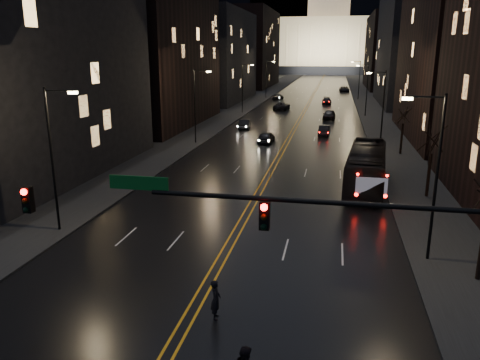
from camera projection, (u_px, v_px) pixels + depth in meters
The scene contains 33 objects.
ground at pixel (173, 347), 18.01m from camera, with size 900.00×900.00×0.00m, color black.
road at pixel (316, 90), 140.91m from camera, with size 20.00×320.00×0.02m, color black.
sidewalk_left at pixel (270, 89), 143.55m from camera, with size 8.00×320.00×0.16m, color black.
sidewalk_right at pixel (364, 90), 138.23m from camera, with size 8.00×320.00×0.16m, color black.
center_line at pixel (316, 90), 140.90m from camera, with size 0.62×320.00×0.01m, color orange.
building_left_near at pixel (20, 51), 39.89m from camera, with size 12.00×28.00×22.00m, color black.
building_left_mid at pixel (156, 31), 69.35m from camera, with size 12.00×30.00×28.00m, color black.
building_left_far at pixel (218, 56), 106.33m from camera, with size 12.00×34.00×20.00m, color black.
building_left_dist at pixel (254, 49), 151.18m from camera, with size 12.00×40.00×24.00m, color black.
building_right_mid at pixel (413, 42), 97.55m from camera, with size 12.00×34.00×26.00m, color black.
building_right_dist at pixel (388, 52), 143.46m from camera, with size 12.00×40.00×22.00m, color black.
capitol at pixel (327, 40), 249.82m from camera, with size 90.00×50.00×58.50m.
traffic_signal at pixel (336, 234), 15.53m from camera, with size 17.29×0.45×7.00m.
streetlamp_right_near at pixel (434, 170), 24.06m from camera, with size 2.13×0.25×9.00m.
streetlamp_left_near at pixel (54, 153), 28.17m from camera, with size 2.13×0.25×9.00m.
streetlamp_right_mid at pixel (382, 106), 52.42m from camera, with size 2.13×0.25×9.00m.
streetlamp_left_mid at pixel (196, 102), 56.53m from camera, with size 2.13×0.25×9.00m.
streetlamp_right_far at pixel (366, 87), 80.78m from camera, with size 2.13×0.25×9.00m.
streetlamp_left_far at pixel (243, 85), 84.90m from camera, with size 2.13×0.25×9.00m.
streetlamp_right_dist at pixel (359, 78), 109.15m from camera, with size 2.13×0.25×9.00m.
streetlamp_left_dist at pixel (267, 77), 113.26m from camera, with size 2.13×0.25×9.00m.
tree_right_mid at pixel (432, 141), 35.13m from camera, with size 2.40×2.40×6.65m.
tree_right_far at pixel (404, 114), 50.26m from camera, with size 2.40×2.40×6.65m.
bus at pixel (366, 167), 38.80m from camera, with size 2.87×12.27×3.42m, color black.
oncoming_car_a at pixel (266, 137), 58.04m from camera, with size 1.73×4.31×1.47m, color black.
oncoming_car_b at pixel (245, 124), 68.58m from camera, with size 1.51×4.34×1.43m, color black.
oncoming_car_c at pixel (282, 106), 91.43m from camera, with size 2.48×5.38×1.50m, color black.
oncoming_car_d at pixel (278, 97), 110.43m from camera, with size 1.93×4.76×1.38m, color black.
receding_car_a at pixel (324, 131), 63.37m from camera, with size 1.41×4.05×1.33m, color black.
receding_car_b at pixel (329, 115), 78.12m from camera, with size 1.94×4.82×1.64m, color black.
receding_car_c at pixel (327, 101), 101.36m from camera, with size 1.94×4.78×1.39m, color black.
receding_car_d at pixel (344, 89), 132.53m from camera, with size 2.61×5.66×1.57m, color black.
pedestrian_a at pixel (216, 300), 19.68m from camera, with size 0.65×0.42×1.77m, color black.
Camera 1 is at (5.63, -14.84, 10.96)m, focal length 35.00 mm.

